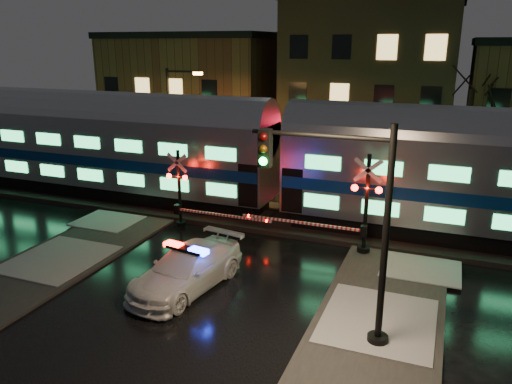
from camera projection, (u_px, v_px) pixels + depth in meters
ground at (232, 258)px, 21.00m from camera, size 120.00×120.00×0.00m
ballast at (272, 218)px, 25.42m from camera, size 90.00×4.20×0.24m
sidewalk_right at (362, 378)px, 13.35m from camera, size 4.00×20.00×0.12m
building_left at (199, 92)px, 43.88m from camera, size 14.00×10.00×9.00m
building_mid at (373, 82)px, 38.70m from camera, size 12.00×11.00×11.50m
train at (280, 156)px, 24.34m from camera, size 51.00×3.12×5.92m
police_car at (187, 269)px, 18.19m from camera, size 2.92×5.48×1.68m
crossing_signal_right at (357, 214)px, 20.88m from camera, size 6.18×0.67×4.37m
crossing_signal_left at (185, 198)px, 23.80m from camera, size 5.43×0.64×3.85m
traffic_light at (348, 230)px, 14.23m from camera, size 4.30×0.74×6.66m
streetlight at (173, 119)px, 30.61m from camera, size 2.42×0.25×7.23m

